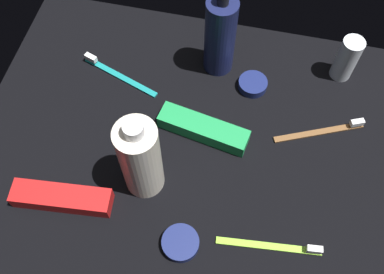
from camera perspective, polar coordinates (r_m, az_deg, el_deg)
ground_plane at (r=85.36cm, az=0.00°, el=-1.15°), size 84.00×64.00×1.20cm
lotion_bottle at (r=88.46cm, az=3.65°, el=12.88°), size 6.15×6.15×20.43cm
bodywash_bottle at (r=73.79cm, az=-6.68°, el=-2.80°), size 7.04×7.04×20.04cm
deodorant_stick at (r=95.02cm, az=19.35°, el=9.52°), size 4.33×4.33×10.05cm
toothbrush_teal at (r=94.47cm, az=-9.81°, el=8.12°), size 17.38×7.11×2.10cm
toothbrush_brown at (r=89.41cm, az=16.76°, el=0.82°), size 16.98×8.30×2.10cm
toothbrush_lime at (r=78.37cm, az=10.73°, el=-13.71°), size 18.03×3.04×2.10cm
toothpaste_box_red at (r=81.95cm, az=-16.45°, el=-7.55°), size 17.95×6.11×3.20cm
toothpaste_box_green at (r=84.67cm, az=1.47°, el=1.05°), size 18.10×7.40×3.20cm
cream_tin_left at (r=76.99cm, az=-1.50°, el=-13.53°), size 6.42×6.42×1.72cm
cream_tin_right at (r=91.95cm, az=7.85°, el=6.77°), size 5.92×5.92×1.81cm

